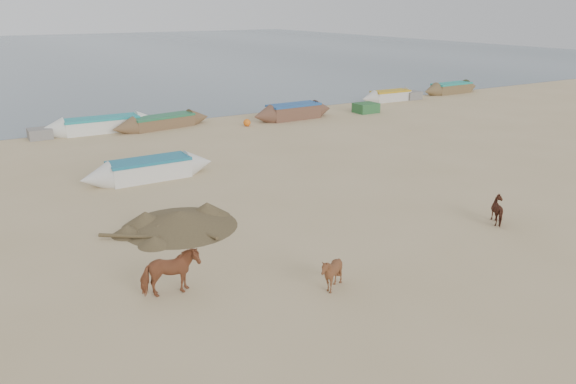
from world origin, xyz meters
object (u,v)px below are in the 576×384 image
object	(u,v)px
cow_adult	(170,273)
calf_right	(501,210)
calf_front	(332,273)
near_canoe	(149,169)

from	to	relation	value
cow_adult	calf_right	distance (m)	11.07
calf_right	calf_front	bearing A→B (deg)	106.25
calf_front	cow_adult	bearing A→B (deg)	-105.99
calf_right	near_canoe	distance (m)	13.71
cow_adult	calf_front	xyz separation A→B (m)	(3.55, -1.88, -0.13)
calf_front	near_canoe	size ratio (longest dim) A/B	0.17
near_canoe	cow_adult	bearing A→B (deg)	-105.80
cow_adult	calf_front	size ratio (longest dim) A/B	1.50
near_canoe	calf_front	bearing A→B (deg)	-86.41
calf_front	calf_right	bearing A→B (deg)	108.69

